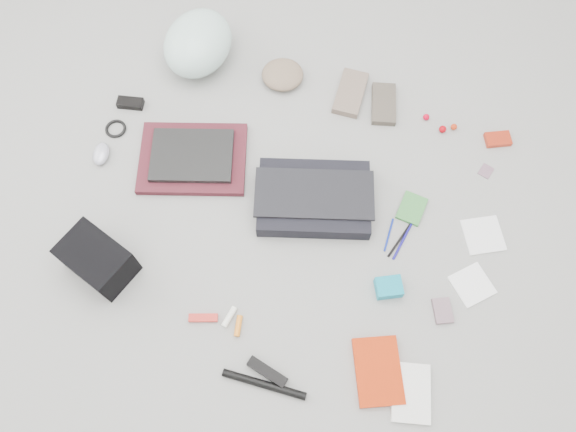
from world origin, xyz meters
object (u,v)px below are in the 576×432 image
(accordion_wallet, at_px, (389,287))
(camera_bag, at_px, (98,260))
(bike_helmet, at_px, (198,43))
(laptop, at_px, (192,155))
(messenger_bag, at_px, (314,198))
(book_red, at_px, (378,371))

(accordion_wallet, bearing_deg, camera_bag, 168.09)
(bike_helmet, bearing_deg, laptop, -68.27)
(laptop, distance_m, bike_helmet, 0.49)
(accordion_wallet, bearing_deg, messenger_bag, 120.02)
(bike_helmet, relative_size, camera_bag, 1.44)
(camera_bag, distance_m, accordion_wallet, 1.01)
(bike_helmet, relative_size, book_red, 1.48)
(book_red, relative_size, accordion_wallet, 2.48)
(bike_helmet, height_order, camera_bag, bike_helmet)
(messenger_bag, distance_m, bike_helmet, 0.81)
(laptop, bearing_deg, camera_bag, -123.09)
(camera_bag, bearing_deg, laptop, 92.75)
(laptop, distance_m, accordion_wallet, 0.88)
(book_red, height_order, accordion_wallet, accordion_wallet)
(camera_bag, bearing_deg, book_red, 15.85)
(accordion_wallet, bearing_deg, bike_helmet, 118.43)
(laptop, xyz_separation_m, bike_helmet, (-0.14, 0.46, 0.06))
(messenger_bag, relative_size, camera_bag, 1.79)
(accordion_wallet, bearing_deg, laptop, 137.15)
(messenger_bag, bearing_deg, camera_bag, -159.59)
(bike_helmet, bearing_deg, camera_bag, -85.84)
(accordion_wallet, bearing_deg, book_red, -107.81)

